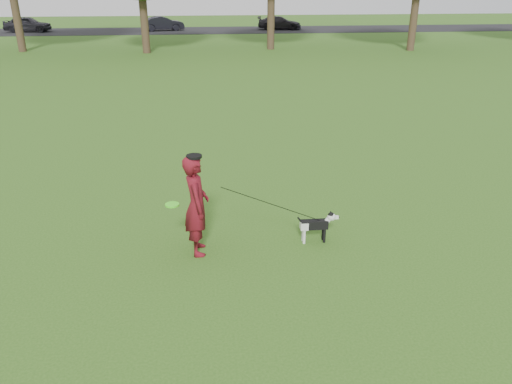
{
  "coord_description": "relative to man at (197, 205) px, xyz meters",
  "views": [
    {
      "loc": [
        -0.5,
        -7.37,
        4.32
      ],
      "look_at": [
        0.32,
        0.44,
        0.95
      ],
      "focal_mm": 35.0,
      "sensor_mm": 36.0,
      "label": 1
    }
  ],
  "objects": [
    {
      "name": "car_left",
      "position": [
        -14.86,
        39.83,
        -0.19
      ],
      "size": [
        3.93,
        1.68,
        1.32
      ],
      "primitive_type": "imported",
      "rotation": [
        0.0,
        0.0,
        1.54
      ],
      "color": "black",
      "rests_on": "road"
    },
    {
      "name": "man",
      "position": [
        0.0,
        0.0,
        0.0
      ],
      "size": [
        0.46,
        0.66,
        1.74
      ],
      "primitive_type": "imported",
      "rotation": [
        0.0,
        0.0,
        1.64
      ],
      "color": "#590C14",
      "rests_on": "ground"
    },
    {
      "name": "car_right",
      "position": [
        7.28,
        39.83,
        -0.27
      ],
      "size": [
        4.15,
        2.19,
        1.15
      ],
      "primitive_type": "imported",
      "rotation": [
        0.0,
        0.0,
        1.42
      ],
      "color": "black",
      "rests_on": "road"
    },
    {
      "name": "ground",
      "position": [
        0.7,
        -0.17,
        -0.87
      ],
      "size": [
        120.0,
        120.0,
        0.0
      ],
      "primitive_type": "plane",
      "color": "#285116",
      "rests_on": "ground"
    },
    {
      "name": "dog",
      "position": [
        2.09,
        0.14,
        -0.52
      ],
      "size": [
        0.76,
        0.15,
        0.58
      ],
      "color": "black",
      "rests_on": "ground"
    },
    {
      "name": "car_mid",
      "position": [
        -3.24,
        39.83,
        -0.24
      ],
      "size": [
        3.89,
        2.16,
        1.21
      ],
      "primitive_type": "imported",
      "rotation": [
        0.0,
        0.0,
        1.82
      ],
      "color": "black",
      "rests_on": "road"
    },
    {
      "name": "man_held_items",
      "position": [
        1.28,
        0.04,
        -0.06
      ],
      "size": [
        2.71,
        0.36,
        1.36
      ],
      "color": "#4AF61F",
      "rests_on": "ground"
    },
    {
      "name": "road",
      "position": [
        0.7,
        39.83,
        -0.86
      ],
      "size": [
        120.0,
        7.0,
        0.02
      ],
      "primitive_type": "cube",
      "color": "black",
      "rests_on": "ground"
    }
  ]
}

